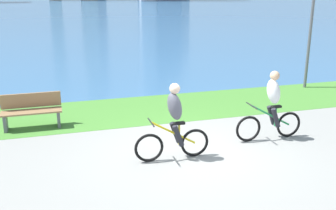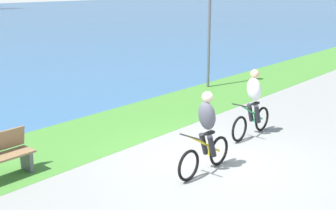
% 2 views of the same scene
% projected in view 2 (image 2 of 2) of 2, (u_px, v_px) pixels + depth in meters
% --- Properties ---
extents(ground_plane, '(300.00, 300.00, 0.00)m').
position_uv_depth(ground_plane, '(211.00, 163.00, 9.39)').
color(ground_plane, gray).
extents(grass_strip_bayside, '(120.00, 2.72, 0.01)m').
position_uv_depth(grass_strip_bayside, '(106.00, 130.00, 11.48)').
color(grass_strip_bayside, '#478433').
rests_on(grass_strip_bayside, ground).
extents(cyclist_lead, '(1.64, 0.52, 1.67)m').
position_uv_depth(cyclist_lead, '(206.00, 133.00, 8.73)').
color(cyclist_lead, black).
rests_on(cyclist_lead, ground).
extents(cyclist_trailing, '(1.70, 0.52, 1.67)m').
position_uv_depth(cyclist_trailing, '(253.00, 103.00, 10.86)').
color(cyclist_trailing, black).
rests_on(cyclist_trailing, ground).
extents(lamppost_tall, '(0.28, 0.28, 4.40)m').
position_uv_depth(lamppost_tall, '(210.00, 8.00, 15.48)').
color(lamppost_tall, '#595960').
rests_on(lamppost_tall, ground).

